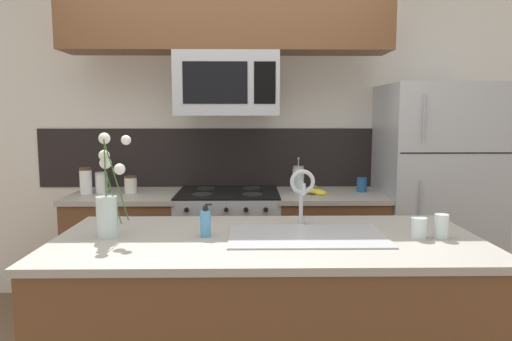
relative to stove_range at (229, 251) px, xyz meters
name	(u,v)px	position (x,y,z in m)	size (l,w,h in m)	color
rear_partition	(266,139)	(0.30, 0.38, 0.84)	(5.20, 0.10, 2.60)	silver
splash_band	(230,158)	(0.00, 0.32, 0.69)	(3.13, 0.01, 0.48)	black
back_counter_left	(128,252)	(-0.77, 0.00, -0.01)	(0.82, 0.65, 0.91)	brown
back_counter_right	(329,251)	(0.78, 0.00, -0.01)	(0.82, 0.65, 0.91)	brown
stove_range	(229,251)	(0.00, 0.00, 0.00)	(0.76, 0.64, 0.93)	#A8AAAF
microwave	(227,85)	(0.00, -0.02, 1.26)	(0.74, 0.40, 0.45)	#A8AAAF
upper_cabinet_band	(227,10)	(0.00, -0.05, 1.78)	(2.34, 0.34, 0.60)	brown
refrigerator	(433,198)	(1.58, 0.02, 0.40)	(0.82, 0.74, 1.73)	#A8AAAF
storage_jar_tall	(86,181)	(-1.07, -0.01, 0.55)	(0.09, 0.09, 0.20)	silver
storage_jar_medium	(101,183)	(-0.96, 0.03, 0.53)	(0.09, 0.09, 0.16)	silver
storage_jar_short	(131,185)	(-0.74, 0.02, 0.51)	(0.09, 0.09, 0.13)	silver
banana_bunch	(316,191)	(0.66, -0.06, 0.47)	(0.19, 0.16, 0.08)	yellow
french_press	(298,179)	(0.54, 0.06, 0.55)	(0.09, 0.09, 0.27)	silver
coffee_tin	(362,185)	(1.03, 0.05, 0.50)	(0.08, 0.08, 0.11)	#1E5184
island_counter	(267,325)	(0.25, -1.25, -0.01)	(2.06, 0.92, 0.91)	brown
kitchen_sink	(307,250)	(0.44, -1.25, 0.38)	(0.76, 0.44, 0.16)	#ADAFB5
sink_faucet	(302,189)	(0.44, -1.03, 0.65)	(0.14, 0.14, 0.31)	#B7BABF
dish_soap_bottle	(205,223)	(-0.05, -1.24, 0.52)	(0.06, 0.05, 0.16)	#4C93C6
drinking_glass	(419,228)	(0.97, -1.29, 0.50)	(0.07, 0.07, 0.10)	silver
spare_glass	(441,226)	(1.08, -1.29, 0.51)	(0.07, 0.07, 0.12)	silver
flower_vase	(108,204)	(-0.52, -1.23, 0.61)	(0.16, 0.14, 0.51)	silver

